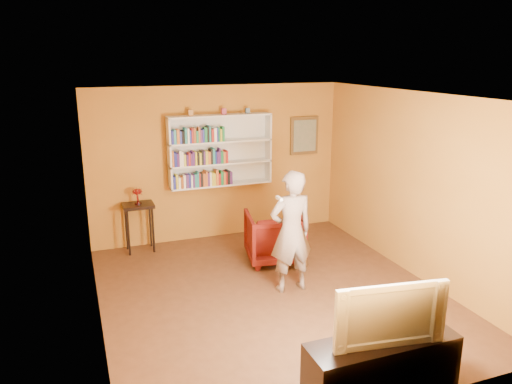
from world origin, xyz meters
TOP-DOWN VIEW (x-y plane):
  - room_shell at (0.00, 0.00)m, footprint 5.30×5.80m
  - bookshelf at (0.00, 2.41)m, footprint 1.80×0.29m
  - books_row_lower at (-0.34, 2.30)m, footprint 1.03×0.19m
  - books_row_middle at (-0.38, 2.30)m, footprint 0.96×0.19m
  - books_row_upper at (-0.41, 2.30)m, footprint 0.91×0.19m
  - ornament_left at (-0.50, 2.35)m, footprint 0.08×0.08m
  - ornament_centre at (0.07, 2.35)m, footprint 0.08×0.08m
  - ornament_right at (0.50, 2.35)m, footprint 0.07×0.07m
  - framed_painting at (1.65, 2.46)m, footprint 0.55×0.05m
  - console_table at (-1.46, 2.25)m, footprint 0.50×0.38m
  - ruby_lustre at (-1.46, 2.25)m, footprint 0.16×0.16m
  - armchair at (0.49, 1.08)m, footprint 1.00×1.02m
  - person at (0.31, 0.05)m, footprint 0.63×0.42m
  - game_remote at (0.03, -0.16)m, footprint 0.04×0.15m
  - tv_cabinet at (0.24, -2.25)m, footprint 1.53×0.46m
  - television at (0.24, -2.25)m, footprint 1.11×0.30m

SIDE VIEW (x-z plane):
  - tv_cabinet at x=0.24m, z-range 0.00..0.55m
  - armchair at x=0.49m, z-range 0.00..0.80m
  - console_table at x=-1.46m, z-range 0.27..1.09m
  - person at x=0.31m, z-range 0.00..1.72m
  - television at x=0.24m, z-range 0.55..1.18m
  - ruby_lustre at x=-1.46m, z-range 0.88..1.14m
  - room_shell at x=0.00m, z-range -0.42..2.46m
  - books_row_lower at x=-0.34m, z-range 0.99..1.26m
  - game_remote at x=0.03m, z-range 1.40..1.44m
  - books_row_middle at x=-0.38m, z-range 1.37..1.64m
  - bookshelf at x=0.00m, z-range 0.98..2.21m
  - framed_painting at x=1.65m, z-range 1.40..2.10m
  - books_row_upper at x=-0.41m, z-range 1.76..2.03m
  - ornament_right at x=0.50m, z-range 2.21..2.31m
  - ornament_left at x=-0.50m, z-range 2.21..2.32m
  - ornament_centre at x=0.07m, z-range 2.21..2.32m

